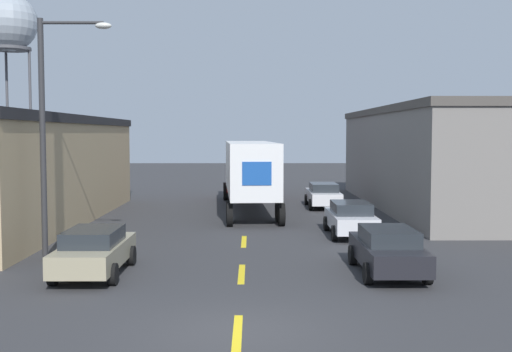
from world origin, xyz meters
The scene contains 10 objects.
ground_plane centered at (0.00, 0.00, 0.00)m, with size 160.00×160.00×0.00m, color #333335.
road_centerline centered at (0.00, 5.79, 0.00)m, with size 0.20×14.68×0.01m.
warehouse_right centered at (13.00, 23.72, 2.94)m, with size 11.01×23.72×5.86m.
semi_truck centered at (0.13, 22.54, 2.37)m, with size 3.51×14.93×3.88m.
parked_car_left_near centered at (-4.53, 5.69, 0.77)m, with size 1.94×4.56×1.45m.
parked_car_right_mid centered at (4.53, 13.21, 0.77)m, with size 1.94×4.56×1.45m.
parked_car_right_far centered at (4.53, 23.60, 0.77)m, with size 1.94×4.56×1.45m.
parked_car_right_near centered at (4.53, 5.74, 0.77)m, with size 1.94×4.56×1.45m.
water_tower centered at (-24.88, 53.55, 15.64)m, with size 5.89×5.89×18.79m.
street_lamp centered at (-6.54, 8.06, 4.76)m, with size 2.51×0.32×8.24m.
Camera 1 is at (0.32, -13.88, 4.36)m, focal length 45.00 mm.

